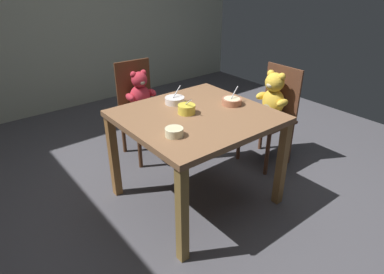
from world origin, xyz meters
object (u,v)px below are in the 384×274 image
Objects in this scene: dining_table at (196,126)px; porridge_bowl_white_far_center at (174,100)px; porridge_bowl_terracotta_near_right at (232,101)px; teddy_chair_far_center at (142,102)px; porridge_bowl_cream_near_left at (174,132)px; teddy_chair_near_right at (271,105)px; porridge_bowl_yellow_center at (187,109)px.

porridge_bowl_white_far_center reaches higher than dining_table.
porridge_bowl_terracotta_near_right and porridge_bowl_white_far_center have the same top height.
teddy_chair_far_center is 7.80× the size of porridge_bowl_cream_near_left.
porridge_bowl_cream_near_left is 0.67m from porridge_bowl_terracotta_near_right.
dining_table is 6.51× the size of porridge_bowl_white_far_center.
teddy_chair_near_right is 0.95m from porridge_bowl_white_far_center.
teddy_chair_far_center reaches higher than porridge_bowl_yellow_center.
porridge_bowl_terracotta_near_right is (-0.58, -0.07, 0.20)m from teddy_chair_near_right.
porridge_bowl_cream_near_left is 0.55m from porridge_bowl_white_far_center.
teddy_chair_near_right reaches higher than porridge_bowl_terracotta_near_right.
porridge_bowl_cream_near_left is 0.85× the size of porridge_bowl_yellow_center.
porridge_bowl_terracotta_near_right is at bearing -40.75° from porridge_bowl_white_far_center.
porridge_bowl_terracotta_near_right is 0.38m from porridge_bowl_yellow_center.
teddy_chair_far_center reaches higher than porridge_bowl_white_far_center.
teddy_chair_far_center is at bearing -44.75° from teddy_chair_near_right.
porridge_bowl_cream_near_left is at bearing -139.99° from porridge_bowl_yellow_center.
dining_table is at bearing 175.79° from porridge_bowl_terracotta_near_right.
porridge_bowl_cream_near_left is (-1.23, -0.23, 0.20)m from teddy_chair_near_right.
porridge_bowl_white_far_center is (0.32, 0.44, -0.00)m from porridge_bowl_cream_near_left.
teddy_chair_near_right is 0.62m from porridge_bowl_terracotta_near_right.
teddy_chair_near_right is at bearing -13.18° from porridge_bowl_white_far_center.
teddy_chair_far_center is at bearing 82.44° from porridge_bowl_yellow_center.
porridge_bowl_cream_near_left is (-0.32, -0.18, 0.12)m from dining_table.
porridge_bowl_white_far_center is at bearing 78.46° from porridge_bowl_yellow_center.
porridge_bowl_terracotta_near_right is (0.26, -0.91, 0.22)m from teddy_chair_far_center.
teddy_chair_near_right is 7.73× the size of porridge_bowl_cream_near_left.
teddy_chair_far_center is 0.97m from porridge_bowl_terracotta_near_right.
teddy_chair_far_center is 5.62× the size of porridge_bowl_terracotta_near_right.
porridge_bowl_terracotta_near_right is 1.02× the size of porridge_bowl_white_far_center.
porridge_bowl_yellow_center is at bearing -3.54° from teddy_chair_far_center.
porridge_bowl_white_far_center is (-0.33, 0.29, 0.00)m from porridge_bowl_terracotta_near_right.
teddy_chair_near_right reaches higher than porridge_bowl_yellow_center.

